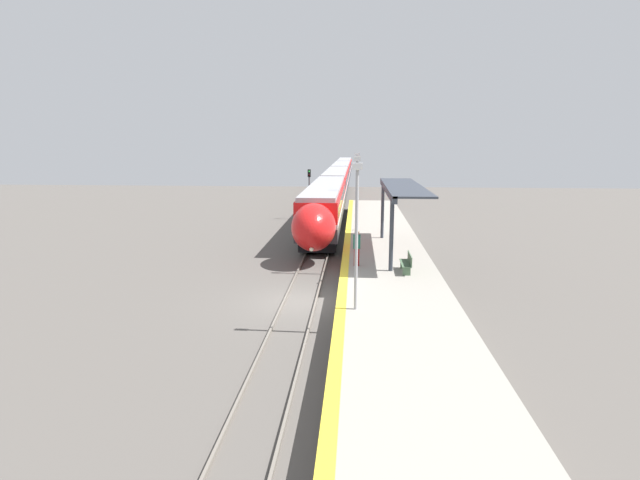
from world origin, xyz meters
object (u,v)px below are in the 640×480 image
object	(u,v)px
train	(339,178)
lamppost_near	(357,228)
platform_bench	(407,262)
railway_signal	(309,189)
lamppost_mid	(357,201)
person_waiting	(357,247)
lamppost_far	(357,187)

from	to	relation	value
train	lamppost_near	size ratio (longest dim) A/B	15.87
platform_bench	train	bearing A→B (deg)	96.11
train	lamppost_near	world-z (taller)	lamppost_near
railway_signal	lamppost_mid	distance (m)	20.40
platform_bench	lamppost_near	size ratio (longest dim) A/B	0.32
platform_bench	lamppost_mid	size ratio (longest dim) A/B	0.32
railway_signal	platform_bench	bearing A→B (deg)	-73.26
lamppost_mid	person_waiting	bearing A→B (deg)	-88.91
platform_bench	person_waiting	size ratio (longest dim) A/B	0.95
train	lamppost_near	xyz separation A→B (m)	(2.49, -51.89, 1.91)
person_waiting	lamppost_near	xyz separation A→B (m)	(-0.03, -6.73, 2.14)
railway_signal	lamppost_near	distance (m)	28.81
railway_signal	lamppost_far	size ratio (longest dim) A/B	0.86
lamppost_near	lamppost_mid	xyz separation A→B (m)	(0.00, 8.56, 0.00)
person_waiting	lamppost_mid	xyz separation A→B (m)	(-0.03, 1.83, 2.14)
railway_signal	lamppost_far	xyz separation A→B (m)	(4.40, -11.32, 1.26)
railway_signal	lamppost_near	size ratio (longest dim) A/B	0.86
train	lamppost_mid	size ratio (longest dim) A/B	15.87
person_waiting	lamppost_mid	distance (m)	2.81
train	lamppost_far	xyz separation A→B (m)	(2.49, -34.78, 1.91)
train	lamppost_mid	world-z (taller)	lamppost_mid
person_waiting	railway_signal	xyz separation A→B (m)	(-4.44, 21.71, 0.88)
lamppost_far	platform_bench	bearing A→B (deg)	-77.92
platform_bench	person_waiting	bearing A→B (deg)	155.45
train	lamppost_near	distance (m)	51.99
railway_signal	lamppost_mid	bearing A→B (deg)	-77.52
person_waiting	railway_signal	bearing A→B (deg)	101.55
platform_bench	person_waiting	world-z (taller)	person_waiting
lamppost_near	lamppost_far	size ratio (longest dim) A/B	1.00
platform_bench	railway_signal	xyz separation A→B (m)	(-6.86, 22.82, 1.36)
train	person_waiting	bearing A→B (deg)	-86.79
person_waiting	lamppost_far	world-z (taller)	lamppost_far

